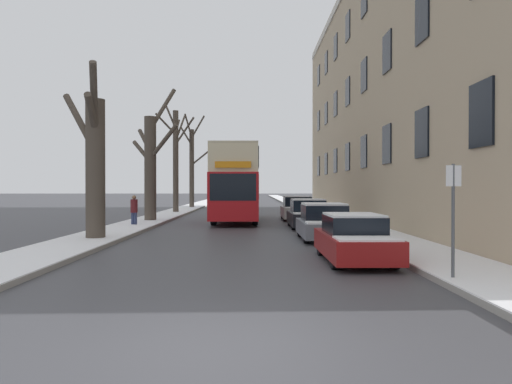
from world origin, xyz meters
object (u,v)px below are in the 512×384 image
Objects in this scene: parked_car_3 at (297,209)px; bare_tree_left_0 at (94,162)px; bare_tree_left_2 at (176,156)px; double_decker_bus at (236,180)px; parked_car_1 at (324,223)px; parked_car_2 at (308,215)px; bare_tree_left_1 at (151,164)px; pedestrian_left_sidewalk at (134,210)px; oncoming_van at (223,195)px; street_sign_post at (453,215)px; parked_car_0 at (354,239)px; bare_tree_left_3 at (192,164)px.

bare_tree_left_0 is at bearing -125.30° from parked_car_3.
bare_tree_left_2 is 10.21m from double_decker_bus.
parked_car_2 is (0.00, 5.69, 0.02)m from parked_car_1.
bare_tree_left_1 is at bearing 155.83° from parked_car_2.
bare_tree_left_1 is at bearing 89.73° from bare_tree_left_0.
parked_car_2 is 8.85m from pedestrian_left_sidewalk.
parked_car_3 is at bearing 90.00° from parked_car_2.
bare_tree_left_0 reaches higher than double_decker_bus.
bare_tree_left_0 is at bearing -95.78° from oncoming_van.
parked_car_1 is 0.71× the size of oncoming_van.
street_sign_post is (1.40, -9.00, 0.80)m from parked_car_1.
double_decker_bus is at bearing -60.24° from bare_tree_left_2.
pedestrian_left_sidewalk is at bearing 126.95° from parked_car_0.
bare_tree_left_2 is 9.20m from bare_tree_left_3.
parked_car_2 is 2.56× the size of pedestrian_left_sidewalk.
bare_tree_left_2 is (-0.05, 9.69, 1.02)m from bare_tree_left_1.
double_decker_bus is at bearing -84.23° from oncoming_van.
parked_car_2 is at bearing 90.00° from parked_car_1.
bare_tree_left_2 reaches higher than parked_car_1.
bare_tree_left_1 is 18.92m from bare_tree_left_3.
bare_tree_left_2 is 21.52m from parked_car_1.
bare_tree_left_3 is 2.24× the size of parked_car_1.
double_decker_bus is (4.82, -17.90, -1.85)m from bare_tree_left_3.
double_decker_bus is 6.36× the size of pedestrian_left_sidewalk.
parked_car_3 is at bearing 90.00° from parked_car_0.
oncoming_van reaches higher than parked_car_3.
street_sign_post is at bearing -61.51° from bare_tree_left_1.
street_sign_post is (1.40, -3.28, 0.84)m from parked_car_0.
bare_tree_left_2 is 0.95× the size of bare_tree_left_3.
bare_tree_left_1 is 20.30m from oncoming_van.
double_decker_bus reaches higher than parked_car_1.
bare_tree_left_1 is at bearing -98.57° from oncoming_van.
parked_car_0 is 14.70m from pedestrian_left_sidewalk.
bare_tree_left_0 is 1.53× the size of parked_car_0.
bare_tree_left_0 is 1.52× the size of parked_car_2.
bare_tree_left_1 is 1.90× the size of parked_car_2.
parked_car_0 is 0.99× the size of parked_car_3.
parked_car_2 is (8.70, -3.90, -2.76)m from bare_tree_left_1.
parked_car_3 is at bearing 54.70° from bare_tree_left_0.
bare_tree_left_3 is 2.12× the size of parked_car_3.
oncoming_van is at bearing -73.38° from pedestrian_left_sidewalk.
bare_tree_left_2 reaches higher than bare_tree_left_1.
parked_car_3 is 18.74m from oncoming_van.
pedestrian_left_sidewalk is (-5.07, -4.57, -1.57)m from double_decker_bus.
double_decker_bus is at bearing -163.49° from parked_car_3.
street_sign_post reaches higher than parked_car_3.
double_decker_bus reaches higher than parked_car_0.
parked_car_2 is 0.75× the size of oncoming_van.
parked_car_0 is at bearing -90.00° from parked_car_2.
pedestrian_left_sidewalk is (-0.14, -3.57, -2.52)m from bare_tree_left_1.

